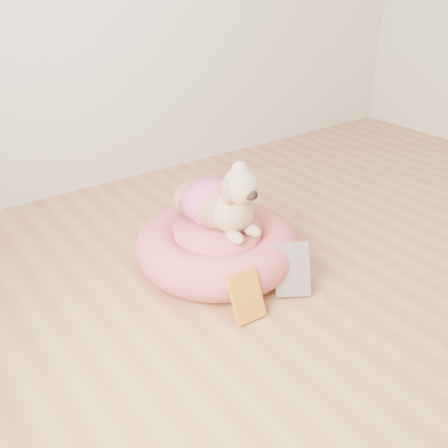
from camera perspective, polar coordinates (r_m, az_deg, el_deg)
pet_bed at (r=2.29m, az=-0.74°, el=-2.50°), size 0.75×0.75×0.19m
dog at (r=2.17m, az=-0.48°, el=3.95°), size 0.35×0.50×0.35m
book_yellow at (r=1.97m, az=2.56°, el=-8.26°), size 0.13×0.11×0.19m
book_white at (r=2.13m, az=7.77°, el=-5.16°), size 0.20×0.20×0.20m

